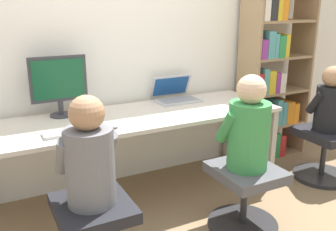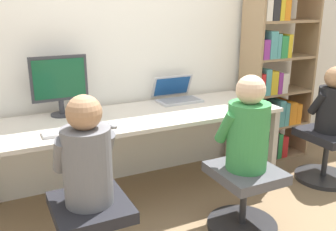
{
  "view_description": "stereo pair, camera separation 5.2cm",
  "coord_description": "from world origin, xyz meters",
  "px_view_note": "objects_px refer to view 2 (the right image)",
  "views": [
    {
      "loc": [
        -1.06,
        -2.21,
        1.55
      ],
      "look_at": [
        0.18,
        0.18,
        0.73
      ],
      "focal_mm": 40.0,
      "sensor_mm": 36.0,
      "label": 1
    },
    {
      "loc": [
        -1.01,
        -2.23,
        1.55
      ],
      "look_at": [
        0.18,
        0.18,
        0.73
      ],
      "focal_mm": 40.0,
      "sensor_mm": 36.0,
      "label": 2
    }
  ],
  "objects_px": {
    "keyboard": "(75,130)",
    "bookshelf": "(273,84)",
    "office_chair_right": "(244,194)",
    "person_at_monitor": "(87,156)",
    "laptop": "(177,96)",
    "office_chair_side": "(326,152)",
    "person_near_shelf": "(332,103)",
    "desktop_monitor": "(60,84)",
    "person_at_laptop": "(248,128)"
  },
  "relations": [
    {
      "from": "person_at_monitor",
      "to": "laptop",
      "type": "bearing_deg",
      "value": 41.96
    },
    {
      "from": "desktop_monitor",
      "to": "bookshelf",
      "type": "relative_size",
      "value": 0.27
    },
    {
      "from": "laptop",
      "to": "person_near_shelf",
      "type": "bearing_deg",
      "value": -30.4
    },
    {
      "from": "keyboard",
      "to": "office_chair_right",
      "type": "distance_m",
      "value": 1.24
    },
    {
      "from": "person_at_monitor",
      "to": "office_chair_side",
      "type": "bearing_deg",
      "value": 6.79
    },
    {
      "from": "person_at_laptop",
      "to": "bookshelf",
      "type": "xyz_separation_m",
      "value": [
        1.0,
        0.9,
        0.03
      ]
    },
    {
      "from": "desktop_monitor",
      "to": "office_chair_side",
      "type": "height_order",
      "value": "desktop_monitor"
    },
    {
      "from": "keyboard",
      "to": "office_chair_side",
      "type": "relative_size",
      "value": 0.85
    },
    {
      "from": "laptop",
      "to": "person_at_laptop",
      "type": "relative_size",
      "value": 0.59
    },
    {
      "from": "desktop_monitor",
      "to": "office_chair_right",
      "type": "relative_size",
      "value": 0.92
    },
    {
      "from": "office_chair_side",
      "to": "person_near_shelf",
      "type": "height_order",
      "value": "person_near_shelf"
    },
    {
      "from": "person_at_laptop",
      "to": "bookshelf",
      "type": "bearing_deg",
      "value": 41.91
    },
    {
      "from": "person_at_laptop",
      "to": "person_near_shelf",
      "type": "xyz_separation_m",
      "value": [
        1.13,
        0.29,
        -0.03
      ]
    },
    {
      "from": "bookshelf",
      "to": "person_near_shelf",
      "type": "distance_m",
      "value": 0.62
    },
    {
      "from": "office_chair_right",
      "to": "person_near_shelf",
      "type": "height_order",
      "value": "person_near_shelf"
    },
    {
      "from": "bookshelf",
      "to": "person_near_shelf",
      "type": "xyz_separation_m",
      "value": [
        0.13,
        -0.6,
        -0.06
      ]
    },
    {
      "from": "bookshelf",
      "to": "person_at_laptop",
      "type": "bearing_deg",
      "value": -138.09
    },
    {
      "from": "person_at_monitor",
      "to": "person_near_shelf",
      "type": "height_order",
      "value": "person_at_monitor"
    },
    {
      "from": "person_at_laptop",
      "to": "person_near_shelf",
      "type": "distance_m",
      "value": 1.17
    },
    {
      "from": "keyboard",
      "to": "bookshelf",
      "type": "xyz_separation_m",
      "value": [
        2.02,
        0.36,
        0.06
      ]
    },
    {
      "from": "desktop_monitor",
      "to": "person_at_monitor",
      "type": "relative_size",
      "value": 0.74
    },
    {
      "from": "keyboard",
      "to": "bookshelf",
      "type": "distance_m",
      "value": 2.05
    },
    {
      "from": "laptop",
      "to": "person_at_laptop",
      "type": "xyz_separation_m",
      "value": [
        0.02,
        -0.97,
        -0.01
      ]
    },
    {
      "from": "person_at_monitor",
      "to": "bookshelf",
      "type": "xyz_separation_m",
      "value": [
        2.07,
        0.87,
        0.04
      ]
    },
    {
      "from": "office_chair_right",
      "to": "person_near_shelf",
      "type": "distance_m",
      "value": 1.25
    },
    {
      "from": "person_near_shelf",
      "to": "keyboard",
      "type": "bearing_deg",
      "value": 173.5
    },
    {
      "from": "keyboard",
      "to": "person_at_laptop",
      "type": "bearing_deg",
      "value": -27.77
    },
    {
      "from": "keyboard",
      "to": "office_chair_side",
      "type": "distance_m",
      "value": 2.21
    },
    {
      "from": "office_chair_right",
      "to": "office_chair_side",
      "type": "height_order",
      "value": "same"
    },
    {
      "from": "office_chair_right",
      "to": "person_at_laptop",
      "type": "height_order",
      "value": "person_at_laptop"
    },
    {
      "from": "desktop_monitor",
      "to": "keyboard",
      "type": "relative_size",
      "value": 1.09
    },
    {
      "from": "office_chair_right",
      "to": "keyboard",
      "type": "bearing_deg",
      "value": 152.04
    },
    {
      "from": "bookshelf",
      "to": "office_chair_side",
      "type": "relative_size",
      "value": 3.47
    },
    {
      "from": "bookshelf",
      "to": "person_at_monitor",
      "type": "bearing_deg",
      "value": -157.2
    },
    {
      "from": "office_chair_right",
      "to": "person_at_monitor",
      "type": "bearing_deg",
      "value": 178.27
    },
    {
      "from": "laptop",
      "to": "office_chair_side",
      "type": "bearing_deg",
      "value": -30.53
    },
    {
      "from": "office_chair_side",
      "to": "desktop_monitor",
      "type": "bearing_deg",
      "value": 162.5
    },
    {
      "from": "laptop",
      "to": "person_at_monitor",
      "type": "distance_m",
      "value": 1.41
    },
    {
      "from": "office_chair_right",
      "to": "office_chair_side",
      "type": "xyz_separation_m",
      "value": [
        1.13,
        0.29,
        0.0
      ]
    },
    {
      "from": "person_at_monitor",
      "to": "office_chair_right",
      "type": "bearing_deg",
      "value": -1.73
    },
    {
      "from": "laptop",
      "to": "office_chair_side",
      "type": "xyz_separation_m",
      "value": [
        1.15,
        -0.68,
        -0.49
      ]
    },
    {
      "from": "keyboard",
      "to": "office_chair_side",
      "type": "bearing_deg",
      "value": -6.59
    },
    {
      "from": "office_chair_right",
      "to": "office_chair_side",
      "type": "relative_size",
      "value": 1.0
    },
    {
      "from": "person_at_monitor",
      "to": "office_chair_side",
      "type": "distance_m",
      "value": 2.26
    },
    {
      "from": "person_at_monitor",
      "to": "person_near_shelf",
      "type": "relative_size",
      "value": 1.09
    },
    {
      "from": "desktop_monitor",
      "to": "person_near_shelf",
      "type": "relative_size",
      "value": 0.8
    },
    {
      "from": "office_chair_side",
      "to": "keyboard",
      "type": "bearing_deg",
      "value": 173.41
    },
    {
      "from": "office_chair_right",
      "to": "person_at_laptop",
      "type": "distance_m",
      "value": 0.48
    },
    {
      "from": "person_at_monitor",
      "to": "person_at_laptop",
      "type": "relative_size",
      "value": 0.97
    },
    {
      "from": "laptop",
      "to": "bookshelf",
      "type": "distance_m",
      "value": 1.02
    }
  ]
}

